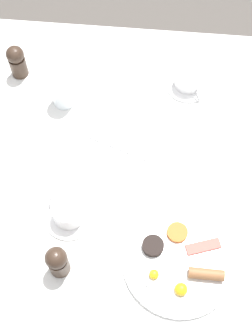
# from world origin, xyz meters

# --- Properties ---
(ground_plane) EXTENTS (8.00, 8.00, 0.00)m
(ground_plane) POSITION_xyz_m (0.00, 0.00, 0.00)
(ground_plane) COLOR #4C4742
(table) EXTENTS (1.07, 1.06, 0.73)m
(table) POSITION_xyz_m (0.00, 0.00, 0.66)
(table) COLOR white
(table) RESTS_ON ground_plane
(breakfast_plate) EXTENTS (0.28, 0.28, 0.04)m
(breakfast_plate) POSITION_xyz_m (-0.25, -0.16, 0.73)
(breakfast_plate) COLOR white
(breakfast_plate) RESTS_ON table
(teacup_with_saucer_left) EXTENTS (0.13, 0.13, 0.06)m
(teacup_with_saucer_left) POSITION_xyz_m (0.31, -0.16, 0.75)
(teacup_with_saucer_left) COLOR white
(teacup_with_saucer_left) RESTS_ON table
(teacup_with_saucer_right) EXTENTS (0.13, 0.13, 0.06)m
(teacup_with_saucer_right) POSITION_xyz_m (-0.15, 0.14, 0.75)
(teacup_with_saucer_right) COLOR white
(teacup_with_saucer_right) RESTS_ON table
(water_glass_tall) EXTENTS (0.07, 0.07, 0.10)m
(water_glass_tall) POSITION_xyz_m (0.22, 0.21, 0.78)
(water_glass_tall) COLOR white
(water_glass_tall) RESTS_ON table
(pepper_grinder) EXTENTS (0.05, 0.05, 0.11)m
(pepper_grinder) POSITION_xyz_m (0.31, 0.36, 0.78)
(pepper_grinder) COLOR #38281E
(pepper_grinder) RESTS_ON table
(salt_grinder) EXTENTS (0.05, 0.05, 0.11)m
(salt_grinder) POSITION_xyz_m (-0.29, 0.14, 0.78)
(salt_grinder) COLOR #38281E
(salt_grinder) RESTS_ON table
(fork_by_plate) EXTENTS (0.15, 0.09, 0.00)m
(fork_by_plate) POSITION_xyz_m (-0.40, 0.05, 0.73)
(fork_by_plate) COLOR silver
(fork_by_plate) RESTS_ON table
(knife_by_plate) EXTENTS (0.09, 0.21, 0.00)m
(knife_by_plate) POSITION_xyz_m (0.08, 0.05, 0.73)
(knife_by_plate) COLOR silver
(knife_by_plate) RESTS_ON table
(spoon_for_tea) EXTENTS (0.17, 0.03, 0.00)m
(spoon_for_tea) POSITION_xyz_m (0.38, 0.09, 0.73)
(spoon_for_tea) COLOR silver
(spoon_for_tea) RESTS_ON table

